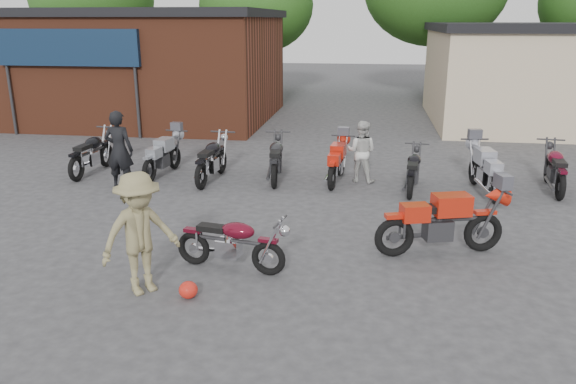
# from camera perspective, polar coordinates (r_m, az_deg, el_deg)

# --- Properties ---
(ground) EXTENTS (90.00, 90.00, 0.00)m
(ground) POSITION_cam_1_polar(r_m,az_deg,el_deg) (9.02, 0.81, -8.45)
(ground) COLOR #343437
(brick_building) EXTENTS (12.00, 8.00, 4.00)m
(brick_building) POSITION_cam_1_polar(r_m,az_deg,el_deg) (24.32, -16.48, 11.98)
(brick_building) COLOR brown
(brick_building) RESTS_ON ground
(stucco_building) EXTENTS (10.00, 8.00, 3.50)m
(stucco_building) POSITION_cam_1_polar(r_m,az_deg,el_deg) (24.34, 26.57, 10.31)
(stucco_building) COLOR #C3AC8B
(stucco_building) RESTS_ON ground
(tree_0) EXTENTS (6.56, 6.56, 8.20)m
(tree_0) POSITION_cam_1_polar(r_m,az_deg,el_deg) (33.63, -19.09, 16.59)
(tree_0) COLOR #234813
(tree_0) RESTS_ON ground
(tree_1) EXTENTS (5.92, 5.92, 7.40)m
(tree_1) POSITION_cam_1_polar(r_m,az_deg,el_deg) (30.67, -3.19, 16.74)
(tree_1) COLOR #234813
(tree_1) RESTS_ON ground
(tree_2) EXTENTS (7.04, 7.04, 8.80)m
(tree_2) POSITION_cam_1_polar(r_m,az_deg,el_deg) (30.22, 14.62, 17.57)
(tree_2) COLOR #234813
(tree_2) RESTS_ON ground
(vintage_motorcycle) EXTENTS (1.89, 0.90, 1.05)m
(vintage_motorcycle) POSITION_cam_1_polar(r_m,az_deg,el_deg) (9.04, -5.71, -4.85)
(vintage_motorcycle) COLOR #530A19
(vintage_motorcycle) RESTS_ON ground
(sportbike) EXTENTS (2.32, 1.32, 1.28)m
(sportbike) POSITION_cam_1_polar(r_m,az_deg,el_deg) (9.93, 15.47, -2.64)
(sportbike) COLOR red
(sportbike) RESTS_ON ground
(helmet) EXTENTS (0.37, 0.37, 0.26)m
(helmet) POSITION_cam_1_polar(r_m,az_deg,el_deg) (8.41, -10.10, -9.76)
(helmet) COLOR red
(helmet) RESTS_ON ground
(person_dark) EXTENTS (0.70, 0.47, 1.88)m
(person_dark) POSITION_cam_1_polar(r_m,az_deg,el_deg) (13.87, -16.78, 4.10)
(person_dark) COLOR black
(person_dark) RESTS_ON ground
(person_light) EXTENTS (0.86, 0.74, 1.53)m
(person_light) POSITION_cam_1_polar(r_m,az_deg,el_deg) (14.02, 7.46, 4.09)
(person_light) COLOR silver
(person_light) RESTS_ON ground
(person_tan) EXTENTS (1.32, 1.33, 1.84)m
(person_tan) POSITION_cam_1_polar(r_m,az_deg,el_deg) (8.43, -14.82, -4.12)
(person_tan) COLOR #847A51
(person_tan) RESTS_ON ground
(row_bike_0) EXTENTS (0.78, 2.11, 1.20)m
(row_bike_0) POSITION_cam_1_polar(r_m,az_deg,el_deg) (15.57, -19.32, 3.95)
(row_bike_0) COLOR black
(row_bike_0) RESTS_ON ground
(row_bike_1) EXTENTS (0.86, 2.03, 1.14)m
(row_bike_1) POSITION_cam_1_polar(r_m,az_deg,el_deg) (14.88, -12.62, 3.81)
(row_bike_1) COLOR #979BA4
(row_bike_1) RESTS_ON ground
(row_bike_2) EXTENTS (0.81, 2.12, 1.21)m
(row_bike_2) POSITION_cam_1_polar(r_m,az_deg,el_deg) (14.14, -7.76, 3.52)
(row_bike_2) COLOR black
(row_bike_2) RESTS_ON ground
(row_bike_3) EXTENTS (0.89, 2.11, 1.19)m
(row_bike_3) POSITION_cam_1_polar(r_m,az_deg,el_deg) (14.11, -1.21, 3.60)
(row_bike_3) COLOR black
(row_bike_3) RESTS_ON ground
(row_bike_4) EXTENTS (0.84, 2.01, 1.13)m
(row_bike_4) POSITION_cam_1_polar(r_m,az_deg,el_deg) (13.96, 5.03, 3.27)
(row_bike_4) COLOR red
(row_bike_4) RESTS_ON ground
(row_bike_5) EXTENTS (0.87, 1.93, 1.08)m
(row_bike_5) POSITION_cam_1_polar(r_m,az_deg,el_deg) (13.52, 12.62, 2.36)
(row_bike_5) COLOR black
(row_bike_5) RESTS_ON ground
(row_bike_6) EXTENTS (0.98, 2.19, 1.23)m
(row_bike_6) POSITION_cam_1_polar(r_m,az_deg,el_deg) (13.75, 19.43, 2.34)
(row_bike_6) COLOR #989AA6
(row_bike_6) RESTS_ON ground
(row_bike_7) EXTENTS (0.89, 2.10, 1.18)m
(row_bike_7) POSITION_cam_1_polar(r_m,az_deg,el_deg) (14.59, 25.53, 2.36)
(row_bike_7) COLOR #570A1E
(row_bike_7) RESTS_ON ground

